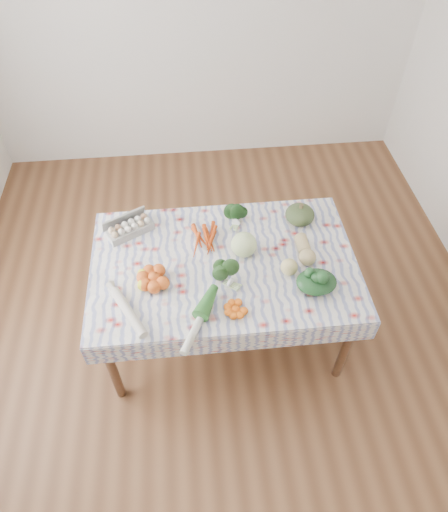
{
  "coord_description": "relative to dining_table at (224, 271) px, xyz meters",
  "views": [
    {
      "loc": [
        -0.19,
        -1.85,
        2.92
      ],
      "look_at": [
        0.0,
        0.0,
        0.82
      ],
      "focal_mm": 32.0,
      "sensor_mm": 36.0,
      "label": 1
    }
  ],
  "objects": [
    {
      "name": "broccoli",
      "position": [
        -0.02,
        -0.16,
        0.14
      ],
      "size": [
        0.2,
        0.2,
        0.1
      ],
      "primitive_type": "ellipsoid",
      "rotation": [
        0.0,
        0.0,
        0.85
      ],
      "color": "#23481C",
      "rests_on": "tablecloth"
    },
    {
      "name": "carrot_bunch",
      "position": [
        -0.11,
        0.19,
        0.11
      ],
      "size": [
        0.28,
        0.26,
        0.04
      ],
      "primitive_type": "cube",
      "rotation": [
        0.0,
        0.0,
        -0.15
      ],
      "color": "#C84311",
      "rests_on": "tablecloth"
    },
    {
      "name": "daikon",
      "position": [
        -0.58,
        -0.34,
        0.11
      ],
      "size": [
        0.24,
        0.37,
        0.06
      ],
      "primitive_type": "cylinder",
      "rotation": [
        1.57,
        0.0,
        0.5
      ],
      "color": "beige",
      "rests_on": "tablecloth"
    },
    {
      "name": "kabocha_squash",
      "position": [
        0.54,
        0.31,
        0.15
      ],
      "size": [
        0.21,
        0.21,
        0.13
      ],
      "primitive_type": "ellipsoid",
      "rotation": [
        0.0,
        0.0,
        -0.11
      ],
      "color": "#3B4D27",
      "rests_on": "tablecloth"
    },
    {
      "name": "tablecloth",
      "position": [
        0.0,
        0.0,
        0.08
      ],
      "size": [
        1.66,
        1.06,
        0.01
      ],
      "primitive_type": "cube",
      "color": "silver",
      "rests_on": "dining_table"
    },
    {
      "name": "dining_table",
      "position": [
        0.0,
        0.0,
        0.0
      ],
      "size": [
        1.6,
        1.0,
        0.75
      ],
      "color": "brown",
      "rests_on": "ground"
    },
    {
      "name": "grapefruit",
      "position": [
        0.38,
        -0.12,
        0.14
      ],
      "size": [
        0.12,
        0.12,
        0.11
      ],
      "primitive_type": "sphere",
      "rotation": [
        0.0,
        0.0,
        -0.2
      ],
      "color": "#D1C274",
      "rests_on": "tablecloth"
    },
    {
      "name": "orange_cluster",
      "position": [
        -0.43,
        -0.12,
        0.13
      ],
      "size": [
        0.31,
        0.31,
        0.09
      ],
      "primitive_type": "cube",
      "rotation": [
        0.0,
        0.0,
        0.23
      ],
      "color": "#E05A1A",
      "rests_on": "tablecloth"
    },
    {
      "name": "kale_bunch",
      "position": [
        0.13,
        0.35,
        0.15
      ],
      "size": [
        0.18,
        0.17,
        0.13
      ],
      "primitive_type": "ellipsoid",
      "rotation": [
        0.0,
        0.0,
        -0.34
      ],
      "color": "#163814",
      "rests_on": "tablecloth"
    },
    {
      "name": "spinach_bag",
      "position": [
        0.52,
        -0.25,
        0.14
      ],
      "size": [
        0.29,
        0.27,
        0.11
      ],
      "primitive_type": "ellipsoid",
      "rotation": [
        0.0,
        0.0,
        0.37
      ],
      "color": "#143618",
      "rests_on": "tablecloth"
    },
    {
      "name": "egg_carton",
      "position": [
        -0.59,
        0.31,
        0.12
      ],
      "size": [
        0.32,
        0.25,
        0.08
      ],
      "primitive_type": "cube",
      "rotation": [
        0.0,
        0.0,
        0.49
      ],
      "color": "#A2A29D",
      "rests_on": "tablecloth"
    },
    {
      "name": "ground",
      "position": [
        0.0,
        0.0,
        -0.68
      ],
      "size": [
        4.5,
        4.5,
        0.0
      ],
      "primitive_type": "plane",
      "color": "brown",
      "rests_on": "ground"
    },
    {
      "name": "leek",
      "position": [
        -0.18,
        -0.43,
        0.11
      ],
      "size": [
        0.24,
        0.42,
        0.05
      ],
      "primitive_type": "cylinder",
      "rotation": [
        1.57,
        0.0,
        -0.46
      ],
      "color": "silver",
      "rests_on": "tablecloth"
    },
    {
      "name": "mandarin_cluster",
      "position": [
        0.03,
        -0.37,
        0.11
      ],
      "size": [
        0.21,
        0.21,
        0.05
      ],
      "primitive_type": "cube",
      "rotation": [
        0.0,
        0.0,
        0.39
      ],
      "color": "orange",
      "rests_on": "tablecloth"
    },
    {
      "name": "cabbage",
      "position": [
        0.13,
        0.06,
        0.17
      ],
      "size": [
        0.16,
        0.16,
        0.16
      ],
      "primitive_type": "sphere",
      "rotation": [
        0.0,
        0.0,
        0.01
      ],
      "color": "#C4DC90",
      "rests_on": "tablecloth"
    },
    {
      "name": "butternut_squash",
      "position": [
        0.51,
        0.01,
        0.14
      ],
      "size": [
        0.11,
        0.23,
        0.11
      ],
      "primitive_type": "ellipsoid",
      "rotation": [
        0.0,
        0.0,
        0.02
      ],
      "color": "tan",
      "rests_on": "tablecloth"
    },
    {
      "name": "wall_back",
      "position": [
        0.0,
        2.25,
        0.72
      ],
      "size": [
        4.0,
        0.04,
        2.8
      ],
      "primitive_type": "cube",
      "color": "white",
      "rests_on": "ground"
    }
  ]
}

